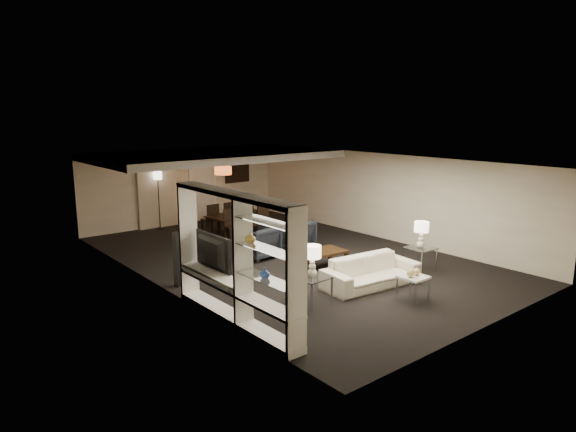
# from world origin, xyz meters

# --- Properties ---
(floor) EXTENTS (11.00, 11.00, 0.00)m
(floor) POSITION_xyz_m (0.00, 0.00, 0.00)
(floor) COLOR black
(floor) RESTS_ON ground
(ceiling) EXTENTS (7.00, 11.00, 0.02)m
(ceiling) POSITION_xyz_m (0.00, 0.00, 2.50)
(ceiling) COLOR silver
(ceiling) RESTS_ON ground
(wall_back) EXTENTS (7.00, 0.02, 2.50)m
(wall_back) POSITION_xyz_m (0.00, 5.50, 1.25)
(wall_back) COLOR beige
(wall_back) RESTS_ON ground
(wall_front) EXTENTS (7.00, 0.02, 2.50)m
(wall_front) POSITION_xyz_m (0.00, -5.50, 1.25)
(wall_front) COLOR beige
(wall_front) RESTS_ON ground
(wall_left) EXTENTS (0.02, 11.00, 2.50)m
(wall_left) POSITION_xyz_m (-3.50, 0.00, 1.25)
(wall_left) COLOR beige
(wall_left) RESTS_ON ground
(wall_right) EXTENTS (0.02, 11.00, 2.50)m
(wall_right) POSITION_xyz_m (3.50, 0.00, 1.25)
(wall_right) COLOR beige
(wall_right) RESTS_ON ground
(ceiling_soffit) EXTENTS (7.00, 4.00, 0.20)m
(ceiling_soffit) POSITION_xyz_m (0.00, 3.50, 2.40)
(ceiling_soffit) COLOR silver
(ceiling_soffit) RESTS_ON ceiling
(curtains) EXTENTS (1.50, 0.12, 2.40)m
(curtains) POSITION_xyz_m (-0.90, 5.42, 1.20)
(curtains) COLOR beige
(curtains) RESTS_ON wall_back
(door) EXTENTS (0.90, 0.05, 2.10)m
(door) POSITION_xyz_m (0.70, 5.47, 1.05)
(door) COLOR silver
(door) RESTS_ON wall_back
(painting) EXTENTS (0.95, 0.04, 0.65)m
(painting) POSITION_xyz_m (2.10, 5.46, 1.55)
(painting) COLOR #142D38
(painting) RESTS_ON wall_back
(media_unit) EXTENTS (0.38, 3.40, 2.35)m
(media_unit) POSITION_xyz_m (-3.31, -2.60, 1.18)
(media_unit) COLOR white
(media_unit) RESTS_ON wall_left
(pendant_light) EXTENTS (0.52, 0.52, 0.24)m
(pendant_light) POSITION_xyz_m (0.30, 3.50, 1.92)
(pendant_light) COLOR #D8591E
(pendant_light) RESTS_ON ceiling_soffit
(sofa) EXTENTS (2.27, 1.08, 0.64)m
(sofa) POSITION_xyz_m (0.03, -2.78, 0.32)
(sofa) COLOR beige
(sofa) RESTS_ON floor
(coffee_table) EXTENTS (1.25, 0.79, 0.43)m
(coffee_table) POSITION_xyz_m (0.03, -1.18, 0.22)
(coffee_table) COLOR black
(coffee_table) RESTS_ON floor
(armchair_left) EXTENTS (0.94, 0.97, 0.81)m
(armchair_left) POSITION_xyz_m (-0.57, 0.52, 0.41)
(armchair_left) COLOR black
(armchair_left) RESTS_ON floor
(armchair_right) EXTENTS (0.96, 0.98, 0.81)m
(armchair_right) POSITION_xyz_m (0.63, 0.52, 0.41)
(armchair_right) COLOR black
(armchair_right) RESTS_ON floor
(side_table_left) EXTENTS (0.63, 0.63, 0.56)m
(side_table_left) POSITION_xyz_m (-1.67, -2.78, 0.28)
(side_table_left) COLOR white
(side_table_left) RESTS_ON floor
(side_table_right) EXTENTS (0.62, 0.62, 0.56)m
(side_table_right) POSITION_xyz_m (1.73, -2.78, 0.28)
(side_table_right) COLOR white
(side_table_right) RESTS_ON floor
(table_lamp_left) EXTENTS (0.38, 0.38, 0.62)m
(table_lamp_left) POSITION_xyz_m (-1.67, -2.78, 0.87)
(table_lamp_left) COLOR #F1E9CC
(table_lamp_left) RESTS_ON side_table_left
(table_lamp_right) EXTENTS (0.36, 0.36, 0.62)m
(table_lamp_right) POSITION_xyz_m (1.73, -2.78, 0.87)
(table_lamp_right) COLOR beige
(table_lamp_right) RESTS_ON side_table_right
(marble_table) EXTENTS (0.50, 0.50, 0.50)m
(marble_table) POSITION_xyz_m (0.03, -3.88, 0.25)
(marble_table) COLOR white
(marble_table) RESTS_ON floor
(gold_gourd_a) EXTENTS (0.16, 0.16, 0.16)m
(gold_gourd_a) POSITION_xyz_m (-0.07, -3.88, 0.58)
(gold_gourd_a) COLOR #CFBA6D
(gold_gourd_a) RESTS_ON marble_table
(gold_gourd_b) EXTENTS (0.14, 0.14, 0.14)m
(gold_gourd_b) POSITION_xyz_m (0.13, -3.88, 0.57)
(gold_gourd_b) COLOR #E2C077
(gold_gourd_b) RESTS_ON marble_table
(television) EXTENTS (1.16, 0.15, 0.67)m
(television) POSITION_xyz_m (-3.28, -1.63, 1.09)
(television) COLOR black
(television) RESTS_ON media_unit
(vase_blue) EXTENTS (0.17, 0.17, 0.18)m
(vase_blue) POSITION_xyz_m (-3.31, -3.47, 1.15)
(vase_blue) COLOR #2544A1
(vase_blue) RESTS_ON media_unit
(vase_amber) EXTENTS (0.18, 0.18, 0.19)m
(vase_amber) POSITION_xyz_m (-3.31, -3.08, 1.65)
(vase_amber) COLOR gold
(vase_amber) RESTS_ON media_unit
(floor_speaker) EXTENTS (0.15, 0.15, 1.19)m
(floor_speaker) POSITION_xyz_m (-3.20, -0.20, 0.60)
(floor_speaker) COLOR black
(floor_speaker) RESTS_ON floor
(dining_table) EXTENTS (1.92, 1.21, 0.64)m
(dining_table) POSITION_xyz_m (0.42, 2.90, 0.32)
(dining_table) COLOR black
(dining_table) RESTS_ON floor
(chair_nl) EXTENTS (0.49, 0.49, 0.95)m
(chair_nl) POSITION_xyz_m (-0.18, 2.25, 0.47)
(chair_nl) COLOR black
(chair_nl) RESTS_ON floor
(chair_nm) EXTENTS (0.48, 0.48, 0.95)m
(chair_nm) POSITION_xyz_m (0.42, 2.25, 0.47)
(chair_nm) COLOR black
(chair_nm) RESTS_ON floor
(chair_nr) EXTENTS (0.44, 0.44, 0.95)m
(chair_nr) POSITION_xyz_m (1.02, 2.25, 0.47)
(chair_nr) COLOR black
(chair_nr) RESTS_ON floor
(chair_fl) EXTENTS (0.46, 0.46, 0.95)m
(chair_fl) POSITION_xyz_m (-0.18, 3.55, 0.47)
(chair_fl) COLOR black
(chair_fl) RESTS_ON floor
(chair_fm) EXTENTS (0.45, 0.45, 0.95)m
(chair_fm) POSITION_xyz_m (0.42, 3.55, 0.47)
(chair_fm) COLOR black
(chair_fm) RESTS_ON floor
(chair_fr) EXTENTS (0.45, 0.45, 0.95)m
(chair_fr) POSITION_xyz_m (1.02, 3.55, 0.47)
(chair_fr) COLOR black
(chair_fr) RESTS_ON floor
(floor_lamp) EXTENTS (0.30, 0.30, 1.83)m
(floor_lamp) POSITION_xyz_m (-1.05, 5.20, 0.92)
(floor_lamp) COLOR black
(floor_lamp) RESTS_ON floor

